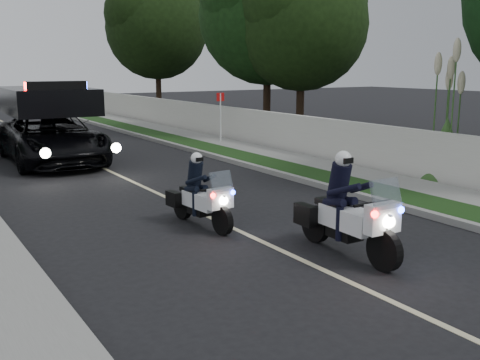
% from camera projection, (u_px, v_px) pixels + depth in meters
% --- Properties ---
extents(ground, '(120.00, 120.00, 0.00)m').
position_uv_depth(ground, '(381.00, 297.00, 8.18)').
color(ground, black).
rests_on(ground, ground).
extents(curb_right, '(0.20, 60.00, 0.15)m').
position_uv_depth(curb_right, '(247.00, 165.00, 18.60)').
color(curb_right, gray).
rests_on(curb_right, ground).
extents(grass_verge, '(1.20, 60.00, 0.16)m').
position_uv_depth(grass_verge, '(264.00, 163.00, 18.96)').
color(grass_verge, '#193814').
rests_on(grass_verge, ground).
extents(sidewalk_right, '(1.40, 60.00, 0.16)m').
position_uv_depth(sidewalk_right, '(295.00, 159.00, 19.64)').
color(sidewalk_right, gray).
rests_on(sidewalk_right, ground).
extents(property_wall, '(0.22, 60.00, 1.50)m').
position_uv_depth(property_wall, '(317.00, 138.00, 20.02)').
color(property_wall, beige).
rests_on(property_wall, ground).
extents(lane_marking, '(0.12, 50.00, 0.01)m').
position_uv_depth(lane_marking, '(129.00, 180.00, 16.48)').
color(lane_marking, '#BFB78C').
rests_on(lane_marking, ground).
extents(police_moto_left, '(0.80, 1.88, 1.55)m').
position_uv_depth(police_moto_left, '(201.00, 226.00, 11.78)').
color(police_moto_left, silver).
rests_on(police_moto_left, ground).
extents(police_moto_right, '(0.82, 2.21, 1.86)m').
position_uv_depth(police_moto_right, '(346.00, 255.00, 10.00)').
color(police_moto_right, silver).
rests_on(police_moto_right, ground).
extents(police_suv, '(3.06, 6.28, 3.01)m').
position_uv_depth(police_suv, '(54.00, 163.00, 19.44)').
color(police_suv, black).
rests_on(police_suv, ground).
extents(sign_post, '(0.38, 0.38, 2.26)m').
position_uv_depth(sign_post, '(221.00, 145.00, 23.73)').
color(sign_post, red).
rests_on(sign_post, ground).
extents(pampas_far, '(1.72, 1.72, 4.18)m').
position_uv_depth(pampas_far, '(443.00, 182.00, 16.23)').
color(pampas_far, beige).
rests_on(pampas_far, ground).
extents(tree_right_c, '(7.37, 7.37, 9.94)m').
position_uv_depth(tree_right_c, '(299.00, 138.00, 26.09)').
color(tree_right_c, '#1A3310').
rests_on(tree_right_c, ground).
extents(tree_right_d, '(6.82, 6.82, 10.94)m').
position_uv_depth(tree_right_d, '(267.00, 134.00, 27.53)').
color(tree_right_d, '#193C14').
rests_on(tree_right_d, ground).
extents(tree_right_e, '(8.73, 8.73, 11.03)m').
position_uv_depth(tree_right_e, '(159.00, 116.00, 37.68)').
color(tree_right_e, black).
rests_on(tree_right_e, ground).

